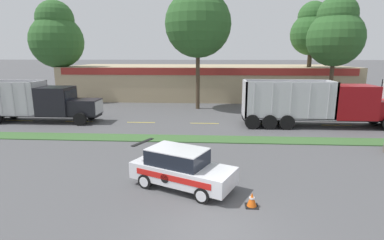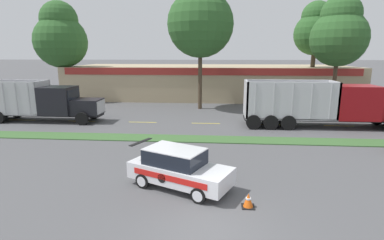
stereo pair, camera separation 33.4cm
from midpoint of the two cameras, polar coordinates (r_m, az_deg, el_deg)
name	(u,v)px [view 1 (the left image)]	position (r m, az deg, el deg)	size (l,w,h in m)	color
ground_plane	(214,230)	(10.53, 3.29, -20.24)	(600.00, 600.00, 0.00)	#515154
grass_verge	(213,139)	(20.39, 3.51, -3.67)	(120.00, 1.72, 0.06)	#3D6633
centre_line_1	(19,121)	(30.25, -30.36, -0.10)	(2.40, 0.14, 0.01)	yellow
centre_line_2	(79,121)	(27.60, -21.01, -0.27)	(2.40, 0.14, 0.01)	yellow
centre_line_3	(141,122)	(25.83, -10.05, -0.45)	(2.40, 0.14, 0.01)	yellow
centre_line_4	(204,123)	(25.11, 2.01, -0.63)	(2.40, 0.14, 0.01)	yellow
centre_line_5	(270,124)	(25.55, 14.21, -0.78)	(2.40, 0.14, 0.01)	yellow
centre_line_6	(337,125)	(27.07, 25.52, -0.90)	(2.40, 0.14, 0.01)	yellow
dump_truck_mid	(333,105)	(26.05, 24.89, 2.58)	(11.87, 2.75, 3.65)	black
dump_truck_trail	(42,104)	(28.51, -26.95, 2.81)	(11.51, 2.69, 3.48)	black
rally_car	(181,168)	(13.09, -2.83, -9.10)	(4.79, 3.53, 1.75)	white
traffic_cone	(252,200)	(11.93, 10.52, -14.72)	(0.49, 0.49, 0.56)	black
store_building_backdrop	(206,81)	(41.02, 2.52, 7.40)	(36.10, 12.10, 4.16)	tan
tree_behind_left	(312,30)	(38.67, 21.65, 15.63)	(4.85, 4.85, 11.60)	#473828
tree_behind_centre	(198,17)	(31.60, 0.84, 19.02)	(6.69, 6.69, 13.65)	#473828
tree_behind_right	(56,36)	(40.74, -24.63, 14.33)	(6.32, 6.32, 11.91)	#473828
tree_behind_far_right	(336,33)	(33.80, 25.45, 14.78)	(5.49, 5.49, 11.32)	#473828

